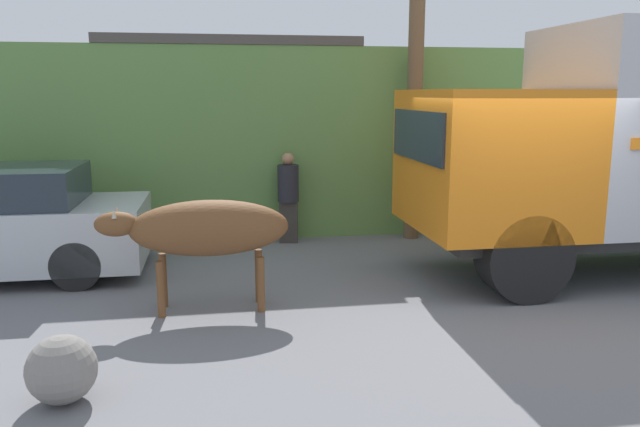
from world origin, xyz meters
TOP-DOWN VIEW (x-y plane):
  - ground_plane at (0.00, 0.00)m, footprint 60.00×60.00m
  - hillside_embankment at (0.00, 6.55)m, footprint 32.00×5.35m
  - building_backdrop at (-3.43, 5.21)m, footprint 4.52×2.70m
  - brown_cow at (-3.89, 0.34)m, footprint 2.23×0.66m
  - pedestrian_on_hill at (-2.53, 3.59)m, footprint 0.42×0.42m
  - utility_pole at (-0.33, 3.57)m, footprint 0.90×0.27m
  - roadside_rock at (-5.07, -1.79)m, footprint 0.58×0.58m

SIDE VIEW (x-z plane):
  - ground_plane at x=0.00m, z-range 0.00..0.00m
  - roadside_rock at x=-5.07m, z-range 0.00..0.58m
  - pedestrian_on_hill at x=-2.53m, z-range 0.06..1.62m
  - brown_cow at x=-3.89m, z-range 0.32..1.65m
  - hillside_embankment at x=0.00m, z-range 0.00..3.35m
  - building_backdrop at x=-3.43m, z-range 0.02..3.53m
  - utility_pole at x=-0.33m, z-range 0.10..5.44m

